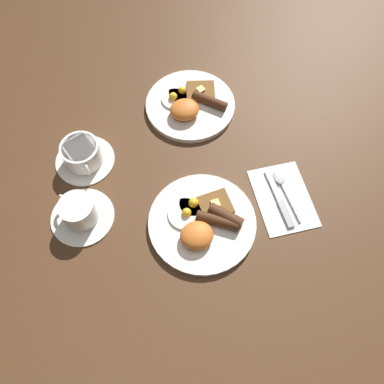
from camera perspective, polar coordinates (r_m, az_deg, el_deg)
The scene contains 8 objects.
ground_plane at distance 0.92m, azimuth 1.54°, elevation -4.87°, with size 3.00×3.00×0.00m, color #4C301C.
breakfast_plate_near at distance 0.91m, azimuth 1.71°, elevation -4.60°, with size 0.26×0.26×0.05m.
breakfast_plate_far at distance 1.10m, azimuth -0.29°, elevation 13.26°, with size 0.26×0.26×0.05m.
teacup_near at distance 0.94m, azimuth -16.77°, elevation -2.99°, with size 0.16×0.16×0.07m.
teacup_far at distance 1.02m, azimuth -16.34°, elevation 5.45°, with size 0.16×0.16×0.07m.
napkin at distance 0.97m, azimuth 13.71°, elevation -0.85°, with size 0.13×0.19×0.01m, color white.
knife at distance 0.96m, azimuth 13.33°, elevation -1.39°, with size 0.02×0.16×0.01m.
spoon at distance 0.99m, azimuth 13.53°, elevation 1.37°, with size 0.03×0.16×0.01m.
Camera 1 is at (-0.11, -0.33, 0.85)m, focal length 35.00 mm.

